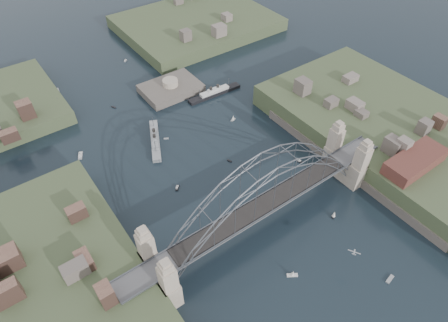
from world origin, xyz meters
TOP-DOWN VIEW (x-y plane):
  - ground at (0.00, 0.00)m, footprint 500.00×500.00m
  - bridge at (0.00, 0.00)m, footprint 84.00×13.80m
  - shore_east at (57.32, 0.00)m, footprint 50.50×90.00m
  - headland_ne at (50.00, 110.00)m, footprint 70.00×55.00m
  - fort_island at (12.00, 70.00)m, footprint 22.00×16.00m
  - wharf_shed at (44.00, -14.00)m, footprint 20.00×8.00m
  - finger_pier at (39.00, -28.00)m, footprint 4.00×22.00m
  - naval_cruiser_near at (-7.44, 47.38)m, footprint 11.16×19.68m
  - naval_cruiser_far at (-26.11, 88.80)m, footprint 5.28×16.72m
  - ocean_liner at (24.62, 58.30)m, footprint 22.37×3.94m
  - aeroplane at (8.53, -23.06)m, footprint 1.85×2.76m
  - small_boat_a at (-12.25, 24.98)m, footprint 2.08×2.11m
  - small_boat_b at (7.33, 25.13)m, footprint 1.03×1.64m
  - small_boat_c at (-4.10, -16.39)m, footprint 2.76×2.23m
  - small_boat_d at (20.95, 41.33)m, footprint 2.21×1.28m
  - small_boat_e at (-30.54, 55.57)m, footprint 2.71×3.88m
  - small_boat_f at (-3.71, 46.51)m, footprint 1.67×1.26m
  - small_boat_g at (14.55, -31.20)m, footprint 2.90×1.37m
  - small_boat_h at (-10.74, 73.64)m, footprint 1.33×1.97m
  - small_boat_i at (25.23, 12.11)m, footprint 1.44×2.70m
  - small_boat_k at (7.59, 101.86)m, footprint 1.83×1.65m
  - small_boat_l at (-38.77, 26.80)m, footprint 2.40×1.60m
  - small_boat_m at (17.82, -9.77)m, footprint 1.98×1.49m

SIDE VIEW (x-z plane):
  - fort_island at x=12.00m, z-range -5.04..4.36m
  - ground at x=0.00m, z-range 0.00..0.00m
  - small_boat_b at x=7.33m, z-range -0.08..0.38m
  - small_boat_f at x=-3.71m, z-range -0.08..0.38m
  - small_boat_g at x=14.55m, z-range -0.08..0.38m
  - small_boat_h at x=-10.74m, z-range -0.08..0.38m
  - small_boat_l at x=-38.77m, z-range -0.08..0.38m
  - small_boat_e at x=-30.54m, z-range -0.43..0.99m
  - small_boat_i at x=25.23m, z-range -0.43..1.00m
  - small_boat_a at x=-12.25m, z-range -0.43..1.00m
  - small_boat_k at x=7.59m, z-range -0.42..1.00m
  - finger_pier at x=39.00m, z-range 0.00..1.40m
  - headland_ne at x=50.00m, z-range -4.00..5.50m
  - small_boat_c at x=-4.10m, z-range -0.38..1.99m
  - ocean_liner at x=24.62m, z-range -1.88..3.58m
  - naval_cruiser_far at x=-26.11m, z-range -1.93..3.67m
  - small_boat_d at x=20.95m, z-range -0.27..2.11m
  - naval_cruiser_near at x=-7.44m, z-range -2.12..4.02m
  - small_boat_m at x=17.82m, z-range -0.23..2.14m
  - shore_east at x=57.32m, z-range -4.03..7.97m
  - aeroplane at x=8.53m, z-range 7.00..7.45m
  - wharf_shed at x=44.00m, z-range 8.00..12.00m
  - bridge at x=0.00m, z-range 0.02..24.62m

